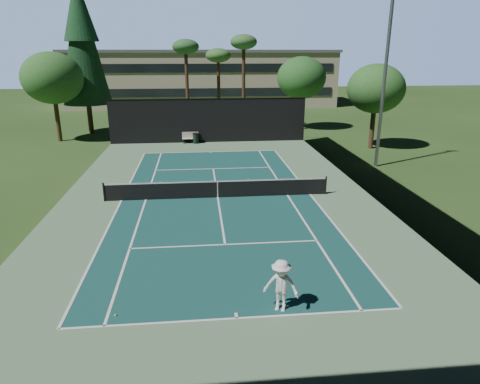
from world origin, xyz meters
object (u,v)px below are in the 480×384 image
Objects in this scene: tennis_ball_d at (160,182)px; park_bench at (190,137)px; tennis_net at (218,189)px; player at (281,286)px; tennis_ball_b at (174,196)px; tennis_ball_a at (116,315)px; trash_bin at (196,138)px; tennis_ball_c at (248,179)px.

park_bench is at bearing 81.50° from tennis_ball_d.
player is (1.47, -11.53, 0.34)m from tennis_net.
tennis_ball_b is (-2.53, 0.50, -0.53)m from tennis_net.
tennis_net is at bearing 71.25° from tennis_ball_a.
tennis_ball_a is at bearing -158.41° from player.
park_bench is (0.81, 15.27, 0.52)m from tennis_ball_b.
tennis_ball_d is 12.32m from trash_bin.
tennis_net is 5.00m from tennis_ball_d.
tennis_ball_d is (-1.03, 2.97, 0.01)m from tennis_ball_b.
tennis_net reaches higher than tennis_ball_d.
tennis_ball_c is at bearing 58.27° from tennis_net.
player is 25.74× the size of tennis_ball_d.
tennis_ball_a is 1.00× the size of tennis_ball_c.
tennis_ball_b is 0.83× the size of tennis_ball_d.
tennis_ball_a is 16.11m from tennis_ball_c.
park_bench reaches higher than tennis_ball_a.
tennis_ball_d is 0.07× the size of trash_bin.
tennis_ball_b is (1.33, 11.86, -0.01)m from tennis_ball_a.
tennis_ball_b is 5.64m from tennis_ball_c.
tennis_ball_b is at bearing -70.82° from tennis_ball_d.
tennis_ball_c is at bearing 32.91° from tennis_ball_b.
tennis_net is 2.63m from tennis_ball_b.
park_bench reaches higher than trash_bin.
trash_bin is (-2.70, 27.09, -0.42)m from player.
tennis_ball_b is 0.78× the size of tennis_ball_c.
tennis_ball_a reaches higher than tennis_ball_b.
tennis_ball_a is at bearing -96.38° from tennis_ball_b.
tennis_net is at bearing -121.73° from tennis_ball_c.
trash_bin is (2.34, 12.09, 0.44)m from tennis_ball_d.
tennis_ball_d is (-3.56, 3.47, -0.52)m from tennis_net.
tennis_net is 11.63m from player.
tennis_ball_a is 11.93m from tennis_ball_b.
trash_bin is (-1.22, 15.56, -0.08)m from tennis_net.
park_bench is at bearing 85.50° from tennis_ball_a.
tennis_ball_b is at bearing -94.95° from trash_bin.
tennis_ball_c is 0.08× the size of trash_bin.
tennis_ball_c is (4.73, 3.06, 0.01)m from tennis_ball_b.
park_bench reaches higher than tennis_ball_c.
tennis_ball_d is 0.05× the size of park_bench.
player is 15.85m from tennis_ball_d.
tennis_net is 13.65× the size of trash_bin.
trash_bin is (1.30, 15.06, 0.45)m from tennis_ball_b.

